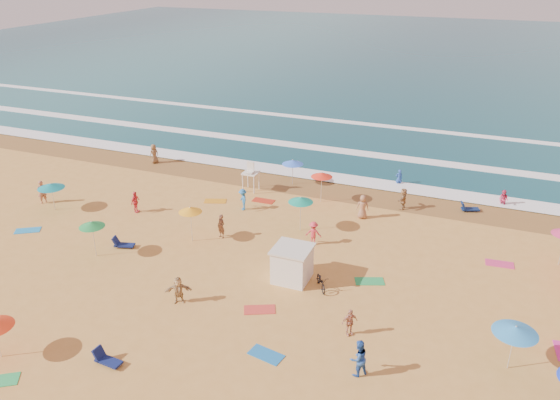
% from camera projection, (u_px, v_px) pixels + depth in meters
% --- Properties ---
extents(ground, '(220.00, 220.00, 0.00)m').
position_uv_depth(ground, '(280.00, 264.00, 33.98)').
color(ground, gold).
rests_on(ground, ground).
extents(ocean, '(220.00, 140.00, 0.18)m').
position_uv_depth(ocean, '(441.00, 55.00, 105.14)').
color(ocean, '#0C4756').
rests_on(ocean, ground).
extents(wet_sand, '(220.00, 220.00, 0.00)m').
position_uv_depth(wet_sand, '(337.00, 191.00, 44.57)').
color(wet_sand, olive).
rests_on(wet_sand, ground).
extents(surf_foam, '(200.00, 18.70, 0.05)m').
position_uv_depth(surf_foam, '(363.00, 156.00, 52.00)').
color(surf_foam, white).
rests_on(surf_foam, ground).
extents(cabana, '(2.00, 2.00, 2.00)m').
position_uv_depth(cabana, '(292.00, 265.00, 32.04)').
color(cabana, white).
rests_on(cabana, ground).
extents(cabana_roof, '(2.20, 2.20, 0.12)m').
position_uv_depth(cabana_roof, '(292.00, 249.00, 31.61)').
color(cabana_roof, silver).
rests_on(cabana_roof, cabana).
extents(bicycle, '(1.44, 1.82, 0.92)m').
position_uv_depth(bicycle, '(321.00, 281.00, 31.37)').
color(bicycle, black).
rests_on(bicycle, ground).
extents(lifeguard_stand, '(1.20, 1.20, 2.10)m').
position_uv_depth(lifeguard_stand, '(251.00, 179.00, 44.21)').
color(lifeguard_stand, white).
rests_on(lifeguard_stand, ground).
extents(beach_umbrellas, '(61.09, 27.20, 0.82)m').
position_uv_depth(beach_umbrellas, '(333.00, 244.00, 32.07)').
color(beach_umbrellas, '#3871FF').
rests_on(beach_umbrellas, ground).
extents(loungers, '(53.58, 24.74, 0.34)m').
position_uv_depth(loungers, '(360.00, 310.00, 29.34)').
color(loungers, '#0E1147').
rests_on(loungers, ground).
extents(towels, '(45.67, 23.93, 0.03)m').
position_uv_depth(towels, '(231.00, 273.00, 33.02)').
color(towels, '#D84B1B').
rests_on(towels, ground).
extents(beachgoers, '(54.04, 25.89, 2.12)m').
position_uv_depth(beachgoers, '(276.00, 223.00, 37.39)').
color(beachgoers, tan).
rests_on(beachgoers, ground).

